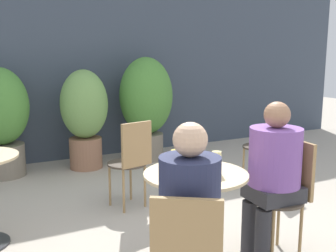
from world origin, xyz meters
name	(u,v)px	position (x,y,z in m)	size (l,w,h in m)	color
storefront_wall	(77,55)	(0.00, 3.54, 1.50)	(10.00, 0.06, 3.00)	#3D4756
cafe_table_near	(195,202)	(-0.14, 0.03, 0.53)	(0.70, 0.70, 0.73)	#2D2D33
bistro_chair_1	(287,187)	(0.63, -0.02, 0.53)	(0.39, 0.39, 0.88)	#42382D
bistro_chair_2	(266,141)	(1.58, 1.29, 0.53)	(0.41, 0.43, 0.88)	#42382D
bistro_chair_3	(132,157)	(-0.07, 1.33, 0.53)	(0.40, 0.41, 0.88)	#42382D
seated_person_0	(190,214)	(-0.49, -0.49, 0.71)	(0.38, 0.39, 1.18)	#2D2D33
seated_person_1	(273,168)	(0.48, -0.01, 0.69)	(0.39, 0.38, 1.18)	#2D2D33
beer_glass_0	(217,163)	(-0.03, -0.05, 0.81)	(0.06, 0.06, 0.15)	beige
beer_glass_1	(176,161)	(-0.24, 0.12, 0.81)	(0.07, 0.07, 0.15)	#DBC65B
potted_plant_0	(1,117)	(-1.09, 3.07, 0.75)	(0.69, 0.69, 1.36)	slate
potted_plant_1	(84,113)	(-0.08, 2.95, 0.75)	(0.62, 0.62, 1.32)	#93664C
potted_plant_2	(146,102)	(0.83, 3.00, 0.83)	(0.76, 0.76, 1.47)	slate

